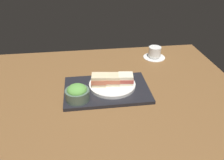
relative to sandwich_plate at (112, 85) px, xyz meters
The scene contains 8 objects.
ground_plane 6.94cm from the sandwich_plate, behind, with size 140.00×100.00×3.00cm, color brown.
serving_tray 3.72cm from the sandwich_plate, 151.42° to the right, with size 40.96×27.29×1.64cm, color black.
sandwich_plate is the anchor object (origin of this frame).
sandwich_near 7.32cm from the sandwich_plate, behind, with size 8.03×7.42×5.25cm.
sandwich_middle 3.13cm from the sandwich_plate, ahead, with size 8.17×7.20×4.76cm.
sandwich_far 7.26cm from the sandwich_plate, ahead, with size 8.20×7.26×4.97cm.
salad_bowl 19.33cm from the sandwich_plate, 152.61° to the right, with size 10.90×10.90×7.38cm.
coffee_cup 45.21cm from the sandwich_plate, 46.20° to the left, with size 13.63×13.63×7.14cm.
Camera 1 is at (-7.35, -95.60, 62.81)cm, focal length 37.03 mm.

